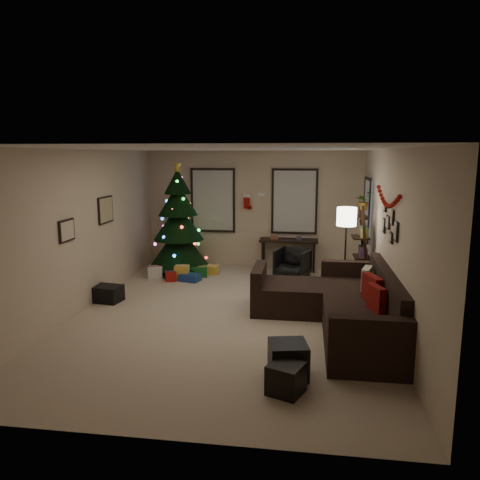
{
  "coord_description": "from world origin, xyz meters",
  "views": [
    {
      "loc": [
        1.23,
        -7.3,
        2.61
      ],
      "look_at": [
        0.1,
        0.6,
        1.15
      ],
      "focal_mm": 35.08,
      "sensor_mm": 36.0,
      "label": 1
    }
  ],
  "objects_px": {
    "sofa": "(341,307)",
    "desk": "(289,243)",
    "desk_chair": "(293,263)",
    "christmas_tree": "(179,226)",
    "bookshelf": "(363,251)"
  },
  "relations": [
    {
      "from": "christmas_tree",
      "to": "bookshelf",
      "type": "relative_size",
      "value": 1.48
    },
    {
      "from": "christmas_tree",
      "to": "desk",
      "type": "xyz_separation_m",
      "value": [
        2.42,
        0.55,
        -0.41
      ]
    },
    {
      "from": "christmas_tree",
      "to": "desk_chair",
      "type": "relative_size",
      "value": 4.0
    },
    {
      "from": "desk",
      "to": "desk_chair",
      "type": "height_order",
      "value": "desk"
    },
    {
      "from": "desk",
      "to": "sofa",
      "type": "bearing_deg",
      "value": -74.83
    },
    {
      "from": "sofa",
      "to": "desk_chair",
      "type": "bearing_deg",
      "value": 106.27
    },
    {
      "from": "sofa",
      "to": "bookshelf",
      "type": "distance_m",
      "value": 2.0
    },
    {
      "from": "desk",
      "to": "christmas_tree",
      "type": "bearing_deg",
      "value": -167.25
    },
    {
      "from": "christmas_tree",
      "to": "sofa",
      "type": "bearing_deg",
      "value": -41.34
    },
    {
      "from": "desk",
      "to": "bookshelf",
      "type": "height_order",
      "value": "bookshelf"
    },
    {
      "from": "sofa",
      "to": "desk",
      "type": "height_order",
      "value": "sofa"
    },
    {
      "from": "sofa",
      "to": "desk",
      "type": "relative_size",
      "value": 2.38
    },
    {
      "from": "desk_chair",
      "to": "bookshelf",
      "type": "bearing_deg",
      "value": -18.58
    },
    {
      "from": "desk",
      "to": "bookshelf",
      "type": "xyz_separation_m",
      "value": [
        1.46,
        -1.65,
        0.2
      ]
    },
    {
      "from": "christmas_tree",
      "to": "desk",
      "type": "distance_m",
      "value": 2.51
    }
  ]
}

